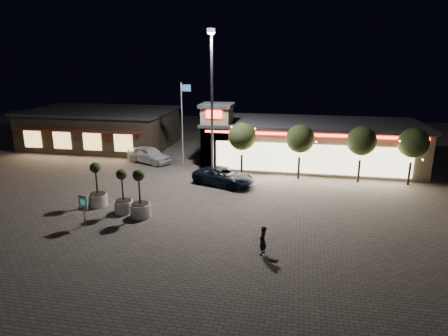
% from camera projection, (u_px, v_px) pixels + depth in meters
% --- Properties ---
extents(ground, '(90.00, 90.00, 0.00)m').
position_uv_depth(ground, '(157.00, 221.00, 26.08)').
color(ground, '#695E55').
rests_on(ground, ground).
extents(retail_building, '(20.40, 8.40, 6.10)m').
position_uv_depth(retail_building, '(305.00, 143.00, 38.69)').
color(retail_building, gray).
rests_on(retail_building, ground).
extents(restaurant_building, '(16.40, 11.00, 4.30)m').
position_uv_depth(restaurant_building, '(101.00, 128.00, 46.86)').
color(restaurant_building, '#382D23').
rests_on(restaurant_building, ground).
extents(floodlight_pole, '(0.60, 0.40, 12.38)m').
position_uv_depth(floodlight_pole, '(212.00, 100.00, 31.34)').
color(floodlight_pole, gray).
rests_on(floodlight_pole, ground).
extents(flagpole, '(0.95, 0.10, 8.00)m').
position_uv_depth(flagpole, '(183.00, 118.00, 37.39)').
color(flagpole, white).
rests_on(flagpole, ground).
extents(string_tree_a, '(2.42, 2.42, 4.79)m').
position_uv_depth(string_tree_a, '(242.00, 137.00, 34.76)').
color(string_tree_a, '#332319').
rests_on(string_tree_a, ground).
extents(string_tree_b, '(2.42, 2.42, 4.79)m').
position_uv_depth(string_tree_b, '(300.00, 139.00, 33.86)').
color(string_tree_b, '#332319').
rests_on(string_tree_b, ground).
extents(string_tree_c, '(2.42, 2.42, 4.79)m').
position_uv_depth(string_tree_c, '(362.00, 141.00, 32.96)').
color(string_tree_c, '#332319').
rests_on(string_tree_c, ground).
extents(string_tree_d, '(2.42, 2.42, 4.79)m').
position_uv_depth(string_tree_d, '(413.00, 143.00, 32.24)').
color(string_tree_d, '#332319').
rests_on(string_tree_d, ground).
extents(pickup_truck, '(5.75, 4.09, 1.45)m').
position_uv_depth(pickup_truck, '(224.00, 176.00, 33.05)').
color(pickup_truck, black).
rests_on(pickup_truck, ground).
extents(white_sedan, '(5.25, 3.80, 1.66)m').
position_uv_depth(white_sedan, '(149.00, 155.00, 39.77)').
color(white_sedan, silver).
rests_on(white_sedan, ground).
extents(pedestrian, '(0.54, 0.68, 1.63)m').
position_uv_depth(pedestrian, '(263.00, 241.00, 21.50)').
color(pedestrian, black).
rests_on(pedestrian, ground).
extents(dog, '(0.46, 0.29, 0.25)m').
position_uv_depth(dog, '(275.00, 261.00, 20.56)').
color(dog, '#59514C').
rests_on(dog, ground).
extents(planter_left, '(1.31, 1.31, 3.22)m').
position_uv_depth(planter_left, '(98.00, 192.00, 28.44)').
color(planter_left, silver).
rests_on(planter_left, ground).
extents(planter_mid, '(1.25, 1.25, 3.08)m').
position_uv_depth(planter_mid, '(123.00, 199.00, 27.25)').
color(planter_mid, silver).
rests_on(planter_mid, ground).
extents(planter_right, '(1.33, 1.33, 3.28)m').
position_uv_depth(planter_right, '(140.00, 202.00, 26.51)').
color(planter_right, silver).
rests_on(planter_right, ground).
extents(valet_sign, '(0.67, 0.23, 2.07)m').
position_uv_depth(valet_sign, '(83.00, 205.00, 24.91)').
color(valet_sign, gray).
rests_on(valet_sign, ground).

